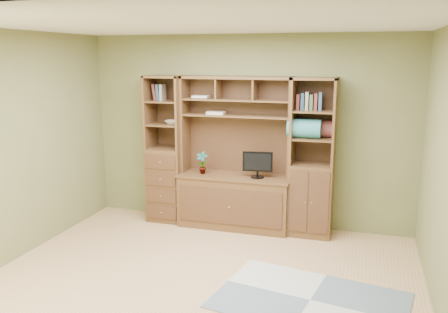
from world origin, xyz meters
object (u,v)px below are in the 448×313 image
(right_tower, at_px, (312,158))
(left_tower, at_px, (167,149))
(center_hutch, at_px, (235,154))
(monitor, at_px, (258,160))

(right_tower, bearing_deg, left_tower, 180.00)
(center_hutch, relative_size, right_tower, 1.00)
(right_tower, distance_m, monitor, 0.71)
(monitor, bearing_deg, center_hutch, 166.61)
(right_tower, height_order, monitor, right_tower)
(center_hutch, bearing_deg, monitor, -6.17)
(right_tower, bearing_deg, center_hutch, -177.77)
(center_hutch, relative_size, left_tower, 1.00)
(right_tower, xyz_separation_m, monitor, (-0.70, -0.07, -0.05))
(monitor, bearing_deg, left_tower, 169.54)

